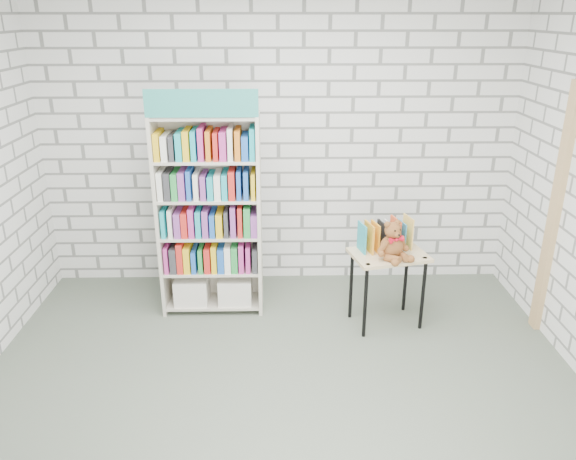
{
  "coord_description": "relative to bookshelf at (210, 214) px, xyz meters",
  "views": [
    {
      "loc": [
        -0.02,
        -3.27,
        2.57
      ],
      "look_at": [
        0.07,
        0.95,
        0.92
      ],
      "focal_mm": 35.0,
      "sensor_mm": 36.0,
      "label": 1
    }
  ],
  "objects": [
    {
      "name": "ground",
      "position": [
        0.61,
        -1.36,
        -0.92
      ],
      "size": [
        4.5,
        4.5,
        0.0
      ],
      "primitive_type": "plane",
      "color": "#525C4D",
      "rests_on": "ground"
    },
    {
      "name": "bookshelf",
      "position": [
        0.0,
        0.0,
        0.0
      ],
      "size": [
        0.9,
        0.35,
        2.01
      ],
      "color": "beige",
      "rests_on": "ground"
    },
    {
      "name": "room_shell",
      "position": [
        0.61,
        -1.36,
        0.87
      ],
      "size": [
        4.52,
        4.02,
        2.81
      ],
      "color": "silver",
      "rests_on": "ground"
    },
    {
      "name": "table_books",
      "position": [
        1.51,
        -0.22,
        -0.12
      ],
      "size": [
        0.46,
        0.28,
        0.26
      ],
      "color": "teal",
      "rests_on": "display_table"
    },
    {
      "name": "door_trim",
      "position": [
        2.83,
        -0.41,
        0.13
      ],
      "size": [
        0.05,
        0.12,
        2.1
      ],
      "primitive_type": "cube",
      "color": "tan",
      "rests_on": "ground"
    },
    {
      "name": "teddy_bear",
      "position": [
        1.54,
        -0.41,
        -0.12
      ],
      "size": [
        0.31,
        0.29,
        0.32
      ],
      "color": "brown",
      "rests_on": "display_table"
    },
    {
      "name": "display_table",
      "position": [
        1.53,
        -0.31,
        -0.34
      ],
      "size": [
        0.7,
        0.56,
        0.67
      ],
      "color": "tan",
      "rests_on": "ground"
    }
  ]
}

